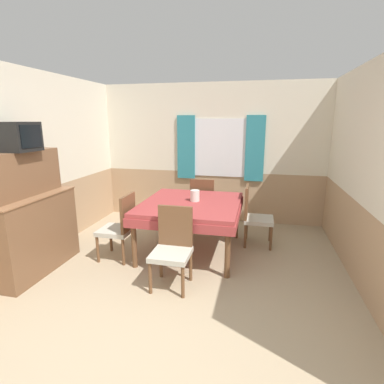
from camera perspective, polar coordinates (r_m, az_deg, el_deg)
ground_plane at (r=2.83m, az=-11.29°, el=-29.59°), size 16.00×16.00×0.00m
wall_back at (r=5.77m, az=3.74°, el=7.37°), size 4.60×0.09×2.60m
wall_left at (r=4.87m, az=-26.10°, el=4.81°), size 0.05×4.18×2.60m
wall_right at (r=3.99m, az=30.33°, el=2.70°), size 0.05×4.18×2.60m
dining_table at (r=4.38m, az=-0.19°, el=-3.19°), size 1.42×1.54×0.76m
chair_right_far at (r=4.78m, az=11.77°, el=-4.21°), size 0.44×0.44×0.94m
chair_head_near at (r=3.57m, az=-3.72°, el=-10.14°), size 0.44×0.44×0.94m
chair_left_near at (r=4.32m, az=-13.48°, el=-6.24°), size 0.44×0.44×0.94m
chair_head_window at (r=5.34m, az=2.14°, el=-2.05°), size 0.44×0.44×0.94m
sideboard at (r=4.32m, az=-28.30°, el=-4.93°), size 0.46×1.24×1.56m
tv at (r=4.12m, az=-29.79°, el=9.11°), size 0.29×0.40×0.35m
vase at (r=4.39m, az=0.56°, el=-0.69°), size 0.13×0.13×0.16m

